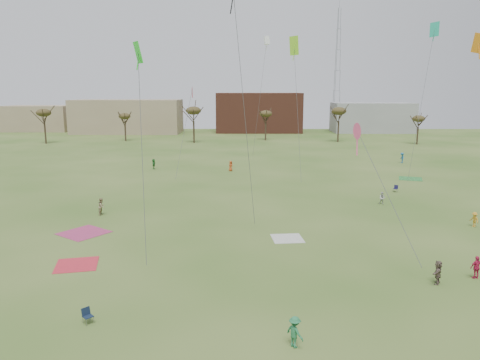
{
  "coord_description": "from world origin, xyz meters",
  "views": [
    {
      "loc": [
        0.3,
        -25.41,
        12.83
      ],
      "look_at": [
        0.0,
        12.0,
        5.5
      ],
      "focal_mm": 34.4,
      "sensor_mm": 36.0,
      "label": 1
    }
  ],
  "objects_px": {
    "flyer_near_center": "(295,332)",
    "radio_tower": "(337,70)",
    "camp_chair_left": "(88,319)",
    "spectator_fore_a": "(477,267)",
    "camp_chair_right": "(395,190)"
  },
  "relations": [
    {
      "from": "flyer_near_center",
      "to": "radio_tower",
      "type": "relative_size",
      "value": 0.04
    },
    {
      "from": "flyer_near_center",
      "to": "camp_chair_left",
      "type": "distance_m",
      "value": 11.55
    },
    {
      "from": "spectator_fore_a",
      "to": "radio_tower",
      "type": "height_order",
      "value": "radio_tower"
    },
    {
      "from": "flyer_near_center",
      "to": "spectator_fore_a",
      "type": "height_order",
      "value": "flyer_near_center"
    },
    {
      "from": "camp_chair_left",
      "to": "radio_tower",
      "type": "distance_m",
      "value": 133.81
    },
    {
      "from": "camp_chair_left",
      "to": "spectator_fore_a",
      "type": "bearing_deg",
      "value": -30.84
    },
    {
      "from": "flyer_near_center",
      "to": "radio_tower",
      "type": "bearing_deg",
      "value": -52.02
    },
    {
      "from": "flyer_near_center",
      "to": "radio_tower",
      "type": "height_order",
      "value": "radio_tower"
    },
    {
      "from": "flyer_near_center",
      "to": "camp_chair_right",
      "type": "bearing_deg",
      "value": -65.07
    },
    {
      "from": "spectator_fore_a",
      "to": "camp_chair_left",
      "type": "xyz_separation_m",
      "value": [
        -24.81,
        -6.42,
        -0.55
      ]
    },
    {
      "from": "flyer_near_center",
      "to": "spectator_fore_a",
      "type": "relative_size",
      "value": 1.01
    },
    {
      "from": "camp_chair_right",
      "to": "radio_tower",
      "type": "height_order",
      "value": "radio_tower"
    },
    {
      "from": "flyer_near_center",
      "to": "spectator_fore_a",
      "type": "bearing_deg",
      "value": -97.25
    },
    {
      "from": "camp_chair_right",
      "to": "flyer_near_center",
      "type": "bearing_deg",
      "value": -77.88
    },
    {
      "from": "spectator_fore_a",
      "to": "camp_chair_right",
      "type": "xyz_separation_m",
      "value": [
        3.37,
        27.62,
        -0.55
      ]
    }
  ]
}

